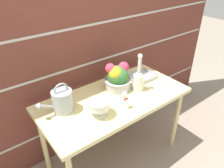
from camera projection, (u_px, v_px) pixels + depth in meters
ground_plane at (114, 156)px, 2.28m from camera, size 12.00×12.00×0.00m
brick_wall at (86, 44)px, 2.00m from camera, size 3.60×0.08×2.20m
patio_table at (114, 104)px, 1.93m from camera, size 1.32×0.65×0.74m
watering_can at (62, 101)px, 1.69m from camera, size 0.31×0.16×0.25m
crystal_pedestal_bowl at (99, 105)px, 1.64m from camera, size 0.17×0.17×0.13m
flower_planter at (118, 78)px, 1.96m from camera, size 0.25×0.25×0.26m
glass_decanter at (139, 79)px, 1.94m from camera, size 0.10×0.10×0.35m
figurine_vase at (124, 102)px, 1.73m from camera, size 0.07×0.07×0.15m
wire_tray at (142, 77)px, 2.18m from camera, size 0.26×0.21×0.04m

